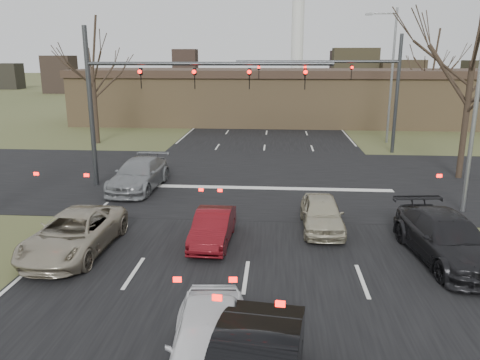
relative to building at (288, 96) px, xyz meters
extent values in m
plane|color=#484E29|center=(-2.00, -38.00, -2.67)|extent=(360.00, 360.00, 0.00)
cube|color=black|center=(-2.00, 22.00, -2.66)|extent=(14.00, 300.00, 0.02)
cube|color=black|center=(-2.00, -23.00, -2.65)|extent=(200.00, 14.00, 0.02)
cube|color=#8D714C|center=(0.00, 0.00, -0.37)|extent=(42.00, 10.00, 4.60)
cube|color=#38281E|center=(0.00, 0.00, 2.28)|extent=(42.40, 10.40, 0.70)
cylinder|color=silver|center=(4.00, 82.00, 14.33)|extent=(3.20, 3.20, 34.00)
cylinder|color=#383A3D|center=(-10.50, -25.00, 1.33)|extent=(0.24, 0.24, 8.00)
cylinder|color=#383A3D|center=(-4.50, -25.00, 3.53)|extent=(12.00, 0.18, 0.18)
imported|color=black|center=(-7.83, -25.00, 2.83)|extent=(0.16, 0.20, 1.00)
imported|color=black|center=(-5.17, -25.00, 2.83)|extent=(0.16, 0.20, 1.00)
imported|color=black|center=(-2.50, -25.00, 2.83)|extent=(0.16, 0.20, 1.00)
imported|color=black|center=(0.17, -25.00, 2.83)|extent=(0.16, 0.20, 1.00)
cylinder|color=#383A3D|center=(7.00, -15.00, 1.33)|extent=(0.24, 0.24, 8.00)
cylinder|color=#383A3D|center=(1.50, -15.00, 3.53)|extent=(11.00, 0.18, 0.18)
imported|color=black|center=(3.86, -15.00, 2.83)|extent=(0.16, 0.20, 1.00)
imported|color=black|center=(0.71, -15.00, 2.83)|extent=(0.16, 0.20, 1.00)
imported|color=black|center=(-2.43, -15.00, 2.83)|extent=(0.16, 0.20, 1.00)
cylinder|color=gray|center=(7.00, -28.00, 2.33)|extent=(0.18, 0.18, 10.00)
cylinder|color=gray|center=(7.50, -11.00, 2.33)|extent=(0.18, 0.18, 10.00)
cylinder|color=gray|center=(6.50, -11.00, 6.93)|extent=(2.00, 0.12, 0.12)
cube|color=gray|center=(5.50, -11.00, 6.88)|extent=(0.50, 0.25, 0.15)
cylinder|color=black|center=(9.00, -22.00, 0.50)|extent=(0.32, 0.32, 6.33)
cylinder|color=black|center=(-15.00, -13.00, -0.05)|extent=(0.32, 0.32, 5.23)
cylinder|color=black|center=(13.00, -3.00, -0.19)|extent=(0.32, 0.32, 4.95)
imported|color=#A59B85|center=(-7.99, -33.53, -1.97)|extent=(2.46, 5.05, 1.38)
imported|color=white|center=(-2.50, -39.45, -1.96)|extent=(1.96, 4.26, 1.41)
imported|color=black|center=(4.50, -33.19, -1.91)|extent=(2.77, 5.45, 1.51)
imported|color=gray|center=(-8.06, -25.50, -1.92)|extent=(2.39, 5.27, 1.50)
imported|color=#5C0D13|center=(-3.36, -32.33, -2.07)|extent=(1.38, 3.65, 1.19)
imported|color=#B9B295|center=(0.67, -30.64, -2.01)|extent=(1.57, 3.86, 1.31)
camera|label=1|loc=(-1.17, -48.01, 3.87)|focal=35.00mm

